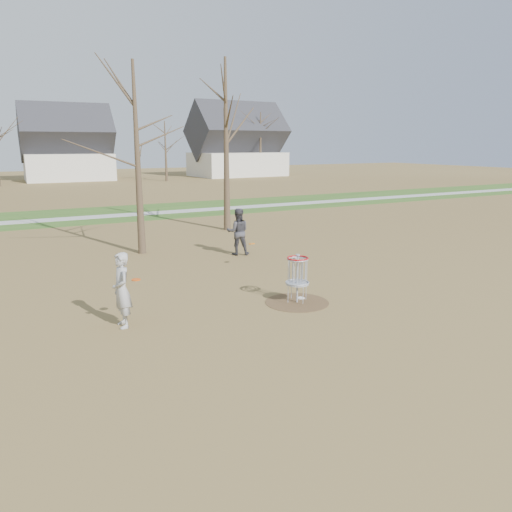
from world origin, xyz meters
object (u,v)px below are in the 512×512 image
Objects in this scene: player_standing at (122,290)px; player_throwing at (238,232)px; disc_grounded at (301,298)px; disc_golf_basket at (298,271)px.

player_standing is 8.50m from player_throwing.
player_standing is 0.99× the size of player_throwing.
disc_grounded is at bearing 87.09° from player_standing.
player_throwing is 6.51m from disc_golf_basket.
player_standing reaches higher than disc_grounded.
disc_grounded is at bearing 102.44° from player_throwing.
player_throwing is (6.09, 5.94, 0.01)m from player_standing.
disc_golf_basket is (-0.29, -0.24, 0.89)m from disc_grounded.
disc_grounded is 0.16× the size of disc_golf_basket.
disc_grounded is (-1.03, -6.13, -0.92)m from player_throwing.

